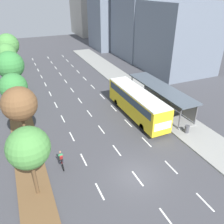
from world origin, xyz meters
TOP-DOWN VIEW (x-y plane):
  - ground_plane at (0.00, 0.00)m, footprint 140.00×140.00m
  - median_strip at (-8.30, 20.00)m, footprint 2.60×52.00m
  - sidewalk_right at (9.25, 20.00)m, footprint 4.50×52.00m
  - lane_divider_left at (-3.50, 18.84)m, footprint 0.14×48.67m
  - lane_divider_center at (0.00, 18.84)m, footprint 0.14×48.67m
  - lane_divider_right at (3.50, 18.84)m, footprint 0.14×48.67m
  - bus_shelter at (9.53, 10.22)m, footprint 2.90×12.27m
  - bus at (5.25, 9.42)m, footprint 2.54×11.29m
  - cyclist at (-5.60, 3.82)m, footprint 0.46×1.82m
  - median_tree_nearest at (-8.07, 1.51)m, footprint 3.12×3.12m
  - median_tree_second at (-8.09, 8.64)m, footprint 3.38×3.38m
  - median_tree_third at (-8.39, 15.77)m, footprint 3.34×3.34m
  - median_tree_fourth at (-8.33, 22.90)m, footprint 4.00×4.00m
  - median_tree_fifth at (-8.54, 30.03)m, footprint 3.30×3.30m
  - median_tree_farthest at (-8.08, 37.16)m, footprint 4.25×4.25m
  - trash_bin at (8.45, 3.58)m, footprint 0.52×0.52m
  - building_near_right at (21.06, 23.05)m, footprint 11.14×13.18m
  - building_far_right at (18.68, 45.57)m, footprint 11.60×9.54m

SIDE VIEW (x-z plane):
  - ground_plane at x=0.00m, z-range 0.00..0.00m
  - lane_divider_left at x=-3.50m, z-range 0.00..0.01m
  - lane_divider_center at x=0.00m, z-range 0.00..0.01m
  - lane_divider_right at x=3.50m, z-range 0.00..0.01m
  - median_strip at x=-8.30m, z-range 0.00..0.12m
  - sidewalk_right at x=9.25m, z-range 0.00..0.15m
  - trash_bin at x=8.45m, z-range 0.15..1.00m
  - cyclist at x=-5.60m, z-range -0.06..1.65m
  - bus_shelter at x=9.53m, z-range 0.44..3.30m
  - bus at x=5.25m, z-range 0.38..3.75m
  - median_tree_third at x=-8.39m, z-range 1.15..6.58m
  - median_tree_nearest at x=-8.07m, z-range 1.52..7.48m
  - median_tree_fourth at x=-8.33m, z-range 1.35..7.82m
  - median_tree_farthest at x=-8.08m, z-range 1.33..8.01m
  - median_tree_fifth at x=-8.54m, z-range 1.57..7.80m
  - median_tree_second at x=-8.09m, z-range 1.56..7.87m
  - building_near_right at x=21.06m, z-range 0.00..12.53m
  - building_far_right at x=18.68m, z-range 0.00..21.76m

